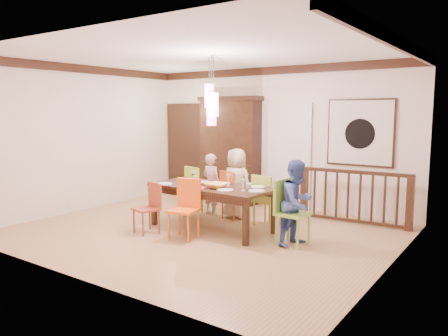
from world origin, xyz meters
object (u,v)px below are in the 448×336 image
Objects in this scene: dining_table at (212,190)px; person_far_left at (212,184)px; balustrade at (354,196)px; person_end_right at (297,203)px; china_hutch at (230,149)px; person_far_mid at (236,184)px; chair_far_left at (200,187)px; chair_end_right at (293,208)px.

dining_table is 1.06m from person_far_left.
person_end_right reaches higher than balustrade.
china_hutch is 1.61m from person_far_mid.
chair_far_left is 1.56m from china_hutch.
person_far_mid is at bearing -146.90° from chair_far_left.
chair_end_right reaches higher than balustrade.
dining_table is 1.57m from person_end_right.
china_hutch is 1.16× the size of balustrade.
chair_end_right is 2.31m from person_far_left.
balustrade is 1.67× the size of person_far_left.
china_hutch reaches higher than dining_table.
person_far_mid is (-1.94, -0.85, 0.16)m from balustrade.
balustrade is (0.34, 1.75, -0.06)m from chair_end_right.
chair_end_right is 0.75× the size of person_far_mid.
person_far_mid is (0.69, 0.21, 0.11)m from chair_far_left.
chair_end_right is 0.82× the size of person_far_left.
person_far_left is (0.15, 0.17, 0.05)m from chair_far_left.
dining_table is 1.69× the size of person_end_right.
chair_far_left is 2.84m from balustrade.
person_far_left is at bearing 82.39° from person_end_right.
dining_table is 2.55m from balustrade.
person_far_mid is (0.54, 0.04, 0.06)m from person_far_left.
person_far_left is (-0.63, 0.85, -0.07)m from dining_table.
person_far_mid is (-0.09, 0.89, -0.01)m from dining_table.
person_end_right reaches higher than chair_end_right.
person_far_left reaches higher than chair_end_right.
balustrade reaches higher than dining_table.
person_far_left reaches higher than balustrade.
chair_far_left is at bearing -160.91° from balustrade.
person_end_right is (2.20, -0.83, 0.05)m from person_far_left.
dining_table is at bearing -63.60° from china_hutch.
china_hutch is 1.79× the size of person_end_right.
person_far_mid reaches higher than balustrade.
china_hutch is at bearing -63.63° from chair_far_left.
china_hutch reaches higher than person_far_mid.
chair_end_right is at bearing 179.40° from chair_far_left.
china_hutch is (-2.55, 2.09, 0.60)m from chair_end_right.
person_far_mid is at bearing -159.23° from balustrade.
dining_table is 2.23× the size of chair_end_right.
chair_far_left is 2.39m from chair_end_right.
person_end_right is (1.57, 0.02, -0.02)m from dining_table.
person_far_mid is (-1.60, 0.90, 0.10)m from chair_end_right.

